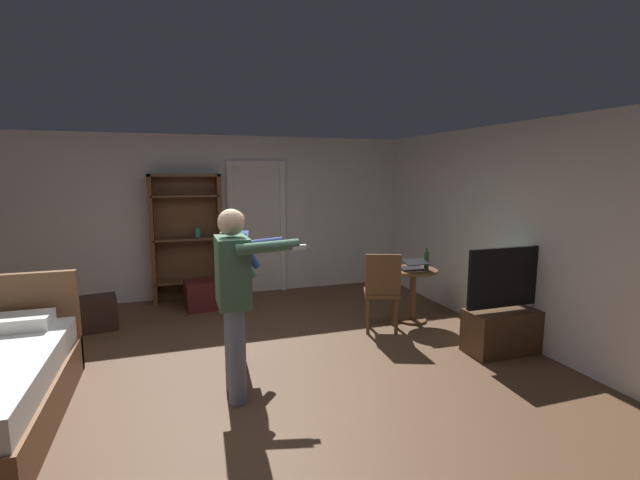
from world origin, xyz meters
TOP-DOWN VIEW (x-y plane):
  - ground_plane at (0.00, 0.00)m, footprint 6.94×6.94m
  - wall_back at (0.00, 3.22)m, footprint 6.55×0.12m
  - wall_right at (3.22, 0.00)m, footprint 0.12×6.55m
  - doorway_frame at (0.71, 3.14)m, footprint 0.93×0.08m
  - bookshelf at (-0.39, 3.00)m, footprint 1.03×0.32m
  - tv_flatscreen at (2.86, -0.16)m, footprint 1.11×0.40m
  - side_table at (2.37, 1.05)m, footprint 0.62×0.62m
  - laptop at (2.34, 1.01)m, footprint 0.34×0.35m
  - bottle_on_table at (2.51, 0.97)m, footprint 0.06×0.06m
  - wooden_chair at (1.81, 0.82)m, footprint 0.54×0.54m
  - person_blue_shirt at (-0.11, -0.22)m, footprint 0.70×0.55m
  - person_striped_shirt at (-0.00, 0.37)m, footprint 0.62×0.66m
  - suitcase_dark at (-0.16, 2.47)m, footprint 0.63×0.44m
  - suitcase_small at (-1.59, 2.02)m, footprint 0.63×0.47m

SIDE VIEW (x-z plane):
  - ground_plane at x=0.00m, z-range 0.00..0.00m
  - suitcase_small at x=-1.59m, z-range 0.00..0.41m
  - suitcase_dark at x=-0.16m, z-range 0.00..0.42m
  - tv_flatscreen at x=2.86m, z-range -0.24..0.93m
  - side_table at x=2.37m, z-range 0.12..0.82m
  - wooden_chair at x=1.81m, z-range 0.05..1.04m
  - laptop at x=2.34m, z-range 0.68..0.83m
  - bottle_on_table at x=2.51m, z-range 0.68..0.97m
  - person_striped_shirt at x=0.00m, z-range 0.12..1.71m
  - person_blue_shirt at x=-0.11m, z-range 0.13..1.78m
  - bookshelf at x=-0.39m, z-range 0.08..2.01m
  - doorway_frame at x=0.71m, z-range 0.16..2.29m
  - wall_back at x=0.00m, z-range 0.00..2.52m
  - wall_right at x=3.22m, z-range 0.00..2.52m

